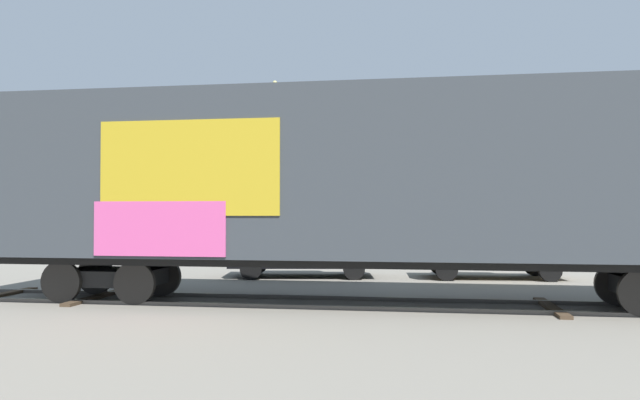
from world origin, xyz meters
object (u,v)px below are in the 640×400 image
at_px(freight_car, 374,178).
at_px(parked_car_tan, 491,252).
at_px(parked_car_black, 302,250).
at_px(flagpole, 277,150).

height_order(freight_car, parked_car_tan, freight_car).
relative_size(freight_car, parked_car_black, 3.65).
distance_m(flagpole, parked_car_tan, 11.81).
distance_m(freight_car, parked_car_tan, 6.94).
bearing_deg(parked_car_black, flagpole, 106.87).
relative_size(flagpole, parked_car_tan, 1.79).
bearing_deg(flagpole, parked_car_tan, -43.12).
bearing_deg(parked_car_black, freight_car, -66.10).
height_order(flagpole, parked_car_black, flagpole).
distance_m(freight_car, parked_car_black, 6.31).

